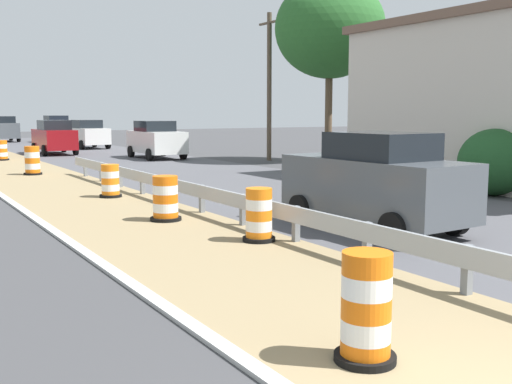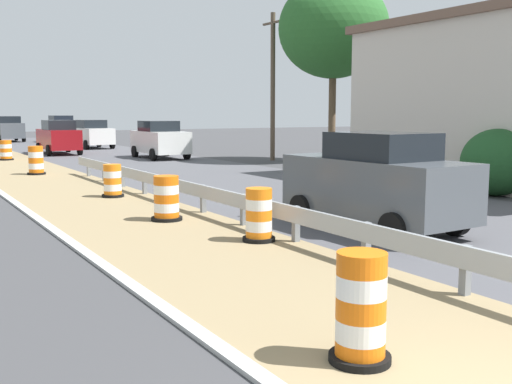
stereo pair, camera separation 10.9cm
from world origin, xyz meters
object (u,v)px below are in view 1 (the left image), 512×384
Objects in this scene: car_lead_near_lane at (375,181)px; car_mid_far_lane at (156,140)px; traffic_barrel_farthest at (1,151)px; traffic_barrel_close at (259,217)px; traffic_barrel_farther at (32,162)px; utility_pole_mid at (269,85)px; car_distant_a at (88,134)px; traffic_barrel_nearest at (366,312)px; car_trailing_near_lane at (57,129)px; car_lead_far_lane at (54,137)px; traffic_barrel_far at (110,183)px; traffic_barrel_mid at (165,200)px; car_trailing_far_lane at (2,129)px.

car_lead_near_lane is 0.99× the size of car_mid_far_lane.
traffic_barrel_close is at bearing -87.96° from traffic_barrel_farthest.
traffic_barrel_farther is 12.55m from utility_pole_mid.
car_distant_a is at bearing -7.57° from car_lead_near_lane.
traffic_barrel_nearest is 1.08× the size of traffic_barrel_close.
traffic_barrel_farthest is 24.47m from car_lead_near_lane.
car_trailing_near_lane reaches higher than car_lead_far_lane.
traffic_barrel_far is at bearing -26.13° from car_mid_far_lane.
traffic_barrel_mid is at bearing 80.01° from traffic_barrel_nearest.
traffic_barrel_farthest is (0.19, 8.47, -0.05)m from traffic_barrel_farther.
car_trailing_far_lane is at bearing 85.51° from traffic_barrel_mid.
traffic_barrel_close is 0.23× the size of car_trailing_far_lane.
car_trailing_far_lane is at bearing 0.72° from car_lead_far_lane.
traffic_barrel_farther is at bearing -91.29° from traffic_barrel_farthest.
traffic_barrel_close is 0.25× the size of car_distant_a.
car_trailing_near_lane is (3.47, 41.75, 0.06)m from car_lead_near_lane.
utility_pole_mid is at bearing 5.35° from traffic_barrel_farther.
car_mid_far_lane reaches higher than traffic_barrel_farthest.
car_mid_far_lane is (7.42, -2.88, 0.54)m from traffic_barrel_farthest.
car_lead_near_lane is at bearing -67.26° from traffic_barrel_far.
traffic_barrel_close reaches higher than traffic_barrel_far.
car_lead_far_lane is (3.68, 11.79, 0.49)m from traffic_barrel_farther.
car_lead_far_lane is at bearing 81.69° from traffic_barrel_nearest.
traffic_barrel_close is 0.23× the size of car_mid_far_lane.
utility_pole_mid is (8.30, -28.85, 2.82)m from car_trailing_far_lane.
traffic_barrel_farthest is 21.80m from car_trailing_far_lane.
traffic_barrel_farthest is at bearing 148.19° from utility_pole_mid.
car_trailing_far_lane is (3.54, 21.51, 0.60)m from traffic_barrel_farthest.
traffic_barrel_farthest is 0.25× the size of car_distant_a.
traffic_barrel_farther is 16.19m from car_lead_near_lane.
traffic_barrel_farther is 0.25× the size of car_trailing_far_lane.
car_trailing_far_lane reaches higher than car_lead_far_lane.
car_lead_far_lane reaches higher than traffic_barrel_farther.
car_lead_near_lane is 45.70m from car_trailing_far_lane.
traffic_barrel_farther is 8.47m from traffic_barrel_farthest.
traffic_barrel_close is at bearing -15.98° from car_mid_far_lane.
car_lead_near_lane is 21.64m from car_mid_far_lane.
traffic_barrel_close and traffic_barrel_mid have the same top height.
traffic_barrel_farther is 27.04m from car_trailing_near_lane.
traffic_barrel_far is at bearing -17.17° from car_distant_a.
traffic_barrel_farthest is 0.23× the size of car_trailing_far_lane.
traffic_barrel_farther is at bearing -25.41° from car_distant_a.
traffic_barrel_nearest is 7.19m from car_lead_near_lane.
car_trailing_far_lane is (-3.87, 24.39, 0.06)m from car_mid_far_lane.
car_trailing_far_lane is (3.73, 29.98, 0.55)m from traffic_barrel_farther.
car_mid_far_lane is at bearing -172.61° from car_trailing_far_lane.
car_distant_a reaches higher than traffic_barrel_far.
car_trailing_far_lane is at bearing 106.05° from utility_pole_mid.
car_mid_far_lane is (0.31, -20.44, -0.09)m from car_trailing_near_lane.
car_trailing_near_lane reaches higher than traffic_barrel_mid.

